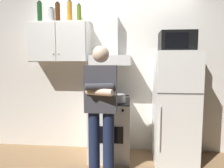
{
  "coord_description": "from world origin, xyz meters",
  "views": [
    {
      "loc": [
        0.26,
        -2.76,
        1.45
      ],
      "look_at": [
        0.0,
        0.0,
        1.15
      ],
      "focal_mm": 32.85,
      "sensor_mm": 36.0,
      "label": 1
    }
  ],
  "objects_px": {
    "microwave": "(177,41)",
    "person_standing": "(101,107)",
    "range_hood": "(111,52)",
    "bottle_rum_dark": "(58,13)",
    "stove_oven": "(110,129)",
    "bottle_olive_oil": "(79,14)",
    "upper_cabinet": "(60,43)",
    "refrigerator": "(175,107)",
    "cooking_pot": "(118,98)",
    "bottle_liquor_amber": "(70,12)",
    "bottle_wine_green": "(40,12)",
    "bottle_canister_steel": "(52,16)"
  },
  "relations": [
    {
      "from": "microwave",
      "to": "person_standing",
      "type": "xyz_separation_m",
      "value": [
        -1.0,
        -0.62,
        -0.84
      ]
    },
    {
      "from": "range_hood",
      "to": "bottle_rum_dark",
      "type": "relative_size",
      "value": 2.5
    },
    {
      "from": "stove_oven",
      "to": "bottle_olive_oil",
      "type": "relative_size",
      "value": 3.19
    },
    {
      "from": "upper_cabinet",
      "to": "person_standing",
      "type": "height_order",
      "value": "upper_cabinet"
    },
    {
      "from": "stove_oven",
      "to": "refrigerator",
      "type": "xyz_separation_m",
      "value": [
        0.95,
        0.0,
        0.37
      ]
    },
    {
      "from": "stove_oven",
      "to": "bottle_rum_dark",
      "type": "bearing_deg",
      "value": 173.42
    },
    {
      "from": "range_hood",
      "to": "refrigerator",
      "type": "relative_size",
      "value": 0.47
    },
    {
      "from": "stove_oven",
      "to": "bottle_olive_oil",
      "type": "height_order",
      "value": "bottle_olive_oil"
    },
    {
      "from": "refrigerator",
      "to": "cooking_pot",
      "type": "xyz_separation_m",
      "value": [
        -0.82,
        -0.12,
        0.13
      ]
    },
    {
      "from": "upper_cabinet",
      "to": "cooking_pot",
      "type": "height_order",
      "value": "upper_cabinet"
    },
    {
      "from": "range_hood",
      "to": "bottle_rum_dark",
      "type": "distance_m",
      "value": 1.01
    },
    {
      "from": "person_standing",
      "to": "bottle_liquor_amber",
      "type": "relative_size",
      "value": 4.94
    },
    {
      "from": "stove_oven",
      "to": "bottle_wine_green",
      "type": "bearing_deg",
      "value": 175.19
    },
    {
      "from": "upper_cabinet",
      "to": "bottle_canister_steel",
      "type": "bearing_deg",
      "value": 172.39
    },
    {
      "from": "bottle_canister_steel",
      "to": "cooking_pot",
      "type": "bearing_deg",
      "value": -13.91
    },
    {
      "from": "range_hood",
      "to": "bottle_canister_steel",
      "type": "relative_size",
      "value": 3.22
    },
    {
      "from": "upper_cabinet",
      "to": "range_hood",
      "type": "relative_size",
      "value": 1.2
    },
    {
      "from": "bottle_canister_steel",
      "to": "bottle_olive_oil",
      "type": "relative_size",
      "value": 0.85
    },
    {
      "from": "range_hood",
      "to": "upper_cabinet",
      "type": "bearing_deg",
      "value": -179.91
    },
    {
      "from": "upper_cabinet",
      "to": "range_hood",
      "type": "height_order",
      "value": "range_hood"
    },
    {
      "from": "stove_oven",
      "to": "bottle_canister_steel",
      "type": "bearing_deg",
      "value": 171.27
    },
    {
      "from": "upper_cabinet",
      "to": "bottle_olive_oil",
      "type": "xyz_separation_m",
      "value": [
        0.31,
        0.0,
        0.43
      ]
    },
    {
      "from": "range_hood",
      "to": "refrigerator",
      "type": "distance_m",
      "value": 1.25
    },
    {
      "from": "refrigerator",
      "to": "bottle_canister_steel",
      "type": "relative_size",
      "value": 6.87
    },
    {
      "from": "stove_oven",
      "to": "bottle_canister_steel",
      "type": "xyz_separation_m",
      "value": [
        -0.92,
        0.14,
        1.73
      ]
    },
    {
      "from": "refrigerator",
      "to": "bottle_rum_dark",
      "type": "relative_size",
      "value": 5.34
    },
    {
      "from": "upper_cabinet",
      "to": "bottle_wine_green",
      "type": "bearing_deg",
      "value": -173.49
    },
    {
      "from": "stove_oven",
      "to": "bottle_liquor_amber",
      "type": "xyz_separation_m",
      "value": [
        -0.64,
        0.15,
        1.78
      ]
    },
    {
      "from": "range_hood",
      "to": "refrigerator",
      "type": "height_order",
      "value": "range_hood"
    },
    {
      "from": "microwave",
      "to": "bottle_canister_steel",
      "type": "bearing_deg",
      "value": 176.25
    },
    {
      "from": "stove_oven",
      "to": "bottle_wine_green",
      "type": "distance_m",
      "value": 2.08
    },
    {
      "from": "stove_oven",
      "to": "range_hood",
      "type": "bearing_deg",
      "value": 90.0
    },
    {
      "from": "range_hood",
      "to": "person_standing",
      "type": "relative_size",
      "value": 0.46
    },
    {
      "from": "refrigerator",
      "to": "bottle_olive_oil",
      "type": "xyz_separation_m",
      "value": [
        -1.44,
        0.13,
        1.38
      ]
    },
    {
      "from": "bottle_canister_steel",
      "to": "bottle_wine_green",
      "type": "distance_m",
      "value": 0.18
    },
    {
      "from": "bottle_liquor_amber",
      "to": "bottle_wine_green",
      "type": "distance_m",
      "value": 0.46
    },
    {
      "from": "person_standing",
      "to": "bottle_liquor_amber",
      "type": "xyz_separation_m",
      "value": [
        -0.59,
        0.75,
        1.31
      ]
    },
    {
      "from": "stove_oven",
      "to": "person_standing",
      "type": "xyz_separation_m",
      "value": [
        -0.05,
        -0.61,
        0.47
      ]
    },
    {
      "from": "stove_oven",
      "to": "refrigerator",
      "type": "relative_size",
      "value": 0.55
    },
    {
      "from": "cooking_pot",
      "to": "bottle_wine_green",
      "type": "bearing_deg",
      "value": 170.2
    },
    {
      "from": "upper_cabinet",
      "to": "range_hood",
      "type": "distance_m",
      "value": 0.81
    },
    {
      "from": "bottle_wine_green",
      "to": "upper_cabinet",
      "type": "bearing_deg",
      "value": 6.51
    },
    {
      "from": "cooking_pot",
      "to": "microwave",
      "type": "bearing_deg",
      "value": 9.57
    },
    {
      "from": "person_standing",
      "to": "bottle_olive_oil",
      "type": "height_order",
      "value": "bottle_olive_oil"
    },
    {
      "from": "cooking_pot",
      "to": "bottle_canister_steel",
      "type": "xyz_separation_m",
      "value": [
        -1.05,
        0.26,
        1.23
      ]
    },
    {
      "from": "microwave",
      "to": "upper_cabinet",
      "type": "bearing_deg",
      "value": 176.52
    },
    {
      "from": "bottle_olive_oil",
      "to": "bottle_canister_steel",
      "type": "bearing_deg",
      "value": 177.92
    },
    {
      "from": "bottle_olive_oil",
      "to": "bottle_wine_green",
      "type": "xyz_separation_m",
      "value": [
        -0.6,
        -0.03,
        0.02
      ]
    },
    {
      "from": "upper_cabinet",
      "to": "bottle_liquor_amber",
      "type": "relative_size",
      "value": 2.71
    },
    {
      "from": "bottle_canister_steel",
      "to": "range_hood",
      "type": "bearing_deg",
      "value": -0.95
    }
  ]
}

